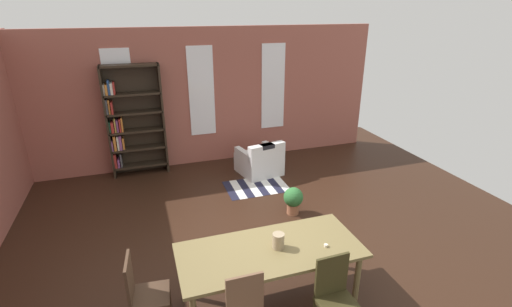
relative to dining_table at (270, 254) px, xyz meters
The scene contains 14 objects.
ground_plane 1.02m from the dining_table, 83.88° to the left, with size 9.75×9.75×0.00m, color #311C12.
back_wall_brick 4.66m from the dining_table, 88.96° to the left, with size 8.05×0.12×2.96m, color #A05749.
window_pane_0 4.88m from the dining_table, 109.09° to the left, with size 0.55×0.02×1.92m, color white.
window_pane_1 4.62m from the dining_table, 88.95° to the left, with size 0.55×0.02×1.92m, color white.
window_pane_2 4.93m from the dining_table, 69.05° to the left, with size 0.55×0.02×1.92m, color white.
dining_table is the anchor object (origin of this frame).
vase_on_table 0.19m from the dining_table, ahead, with size 0.14×0.14×0.18m, color #998466.
tealight_candle_0 0.65m from the dining_table, 14.19° to the right, with size 0.04×0.04×0.03m, color silver.
dining_chair_near_right 0.85m from the dining_table, 55.50° to the right, with size 0.41×0.41×0.95m.
dining_chair_head_left 1.44m from the dining_table, behind, with size 0.44×0.44×0.95m.
bookshelf_tall 4.60m from the dining_table, 108.08° to the left, with size 1.13×0.30×2.29m.
armchair_white 3.68m from the dining_table, 72.96° to the left, with size 0.94×0.94×0.75m.
potted_plant_by_shelf 2.11m from the dining_table, 58.52° to the left, with size 0.34×0.34×0.48m.
striped_rug 3.10m from the dining_table, 74.71° to the left, with size 1.21×0.83×0.01m.
Camera 1 is at (-1.33, -4.04, 3.32)m, focal length 25.71 mm.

